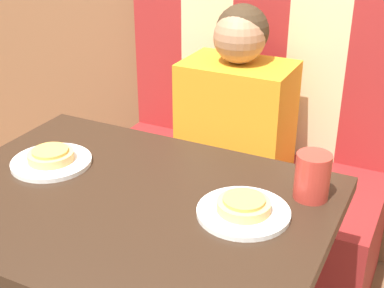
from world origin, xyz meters
The scene contains 9 objects.
booth_seat centered at (0.00, 0.69, 0.23)m, with size 1.03×0.55×0.45m.
booth_backrest centered at (0.00, 0.92, 0.79)m, with size 1.03×0.08×0.66m.
dining_table centered at (0.00, 0.00, 0.60)m, with size 0.93×0.68×0.70m.
person centered at (0.00, 0.69, 0.71)m, with size 0.36×0.24×0.57m.
plate_left centered at (-0.27, 0.06, 0.71)m, with size 0.21×0.21×0.01m.
plate_right centered at (0.27, 0.06, 0.71)m, with size 0.21×0.21×0.01m.
pizza_left centered at (-0.27, 0.06, 0.73)m, with size 0.12×0.12×0.03m.
pizza_right centered at (0.27, 0.06, 0.73)m, with size 0.12×0.12×0.03m.
drinking_cup centered at (0.38, 0.19, 0.76)m, with size 0.08×0.08×0.11m.
Camera 1 is at (0.61, -0.89, 1.36)m, focal length 50.00 mm.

